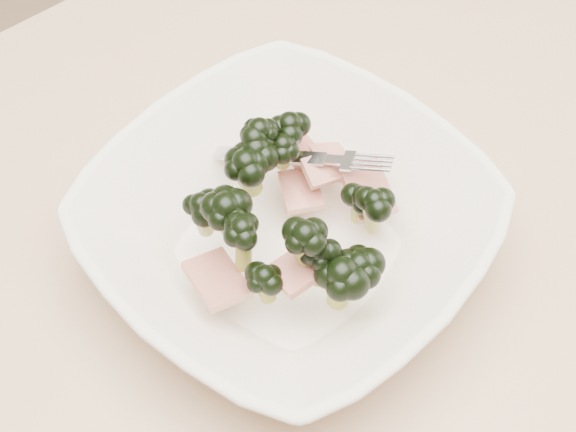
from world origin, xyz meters
name	(u,v)px	position (x,y,z in m)	size (l,w,h in m)	color
dining_table	(286,340)	(0.00, 0.00, 0.65)	(1.20, 0.80, 0.75)	tan
broccoli_dish	(288,224)	(0.02, 0.02, 0.79)	(0.33, 0.33, 0.11)	beige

